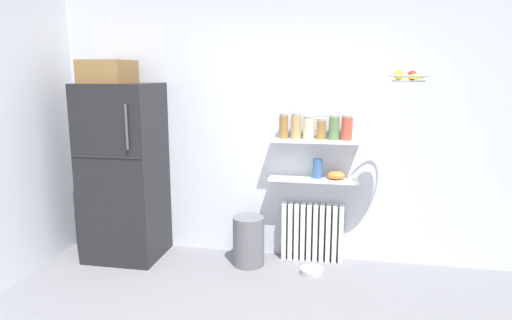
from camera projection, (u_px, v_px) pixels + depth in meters
The scene contains 16 objects.
back_wall at pixel (281, 127), 4.42m from camera, with size 7.04×0.10×2.60m, color silver.
refrigerator at pixel (123, 167), 4.42m from camera, with size 0.70×0.66×1.94m.
radiator at pixel (312, 232), 4.43m from camera, with size 0.60×0.12×0.57m.
wall_shelf_lower at pixel (314, 179), 4.29m from camera, with size 0.84×0.22×0.03m, color white.
wall_shelf_upper at pixel (315, 141), 4.22m from camera, with size 0.84×0.22×0.03m, color white.
storage_jar_0 at pixel (284, 126), 4.25m from camera, with size 0.08×0.08×0.24m.
storage_jar_1 at pixel (296, 126), 4.23m from camera, with size 0.09×0.09×0.24m.
storage_jar_2 at pixel (309, 128), 4.21m from camera, with size 0.10×0.10×0.22m.
storage_jar_3 at pixel (321, 129), 4.19m from camera, with size 0.08×0.08×0.20m.
storage_jar_4 at pixel (334, 128), 4.16m from camera, with size 0.09×0.09×0.23m.
storage_jar_5 at pixel (347, 128), 4.14m from camera, with size 0.10×0.10×0.23m.
vase at pixel (317, 169), 4.27m from camera, with size 0.09×0.09×0.19m, color #38609E.
shelf_bowl at pixel (336, 175), 4.24m from camera, with size 0.16×0.16×0.07m, color orange.
trash_bin at pixel (249, 241), 4.32m from camera, with size 0.30×0.30×0.48m, color slate.
pet_food_bowl at pixel (312, 271), 4.16m from camera, with size 0.21×0.21×0.05m, color #B7B7BC.
hanging_fruit_basket at pixel (408, 77), 3.59m from camera, with size 0.32×0.32×0.09m.
Camera 1 is at (0.59, -2.32, 1.83)m, focal length 31.66 mm.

